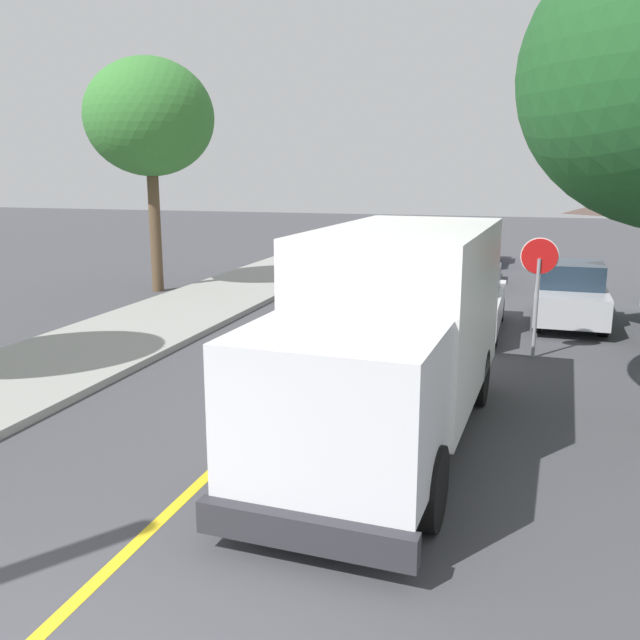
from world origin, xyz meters
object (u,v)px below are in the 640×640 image
object	(u,v)px
parked_car_mid	(461,262)
stop_sign	(538,274)
street_tree_down_block	(150,118)
parked_van_across	(570,294)
box_truck	(395,326)
parked_car_near	(466,300)
parked_car_far	(477,246)

from	to	relation	value
parked_car_mid	stop_sign	distance (m)	10.07
street_tree_down_block	parked_car_mid	bearing A→B (deg)	24.80
parked_car_mid	parked_van_across	world-z (taller)	same
box_truck	parked_car_near	xyz separation A→B (m)	(0.44, 7.65, -0.97)
parked_car_near	stop_sign	distance (m)	2.97
parked_van_across	street_tree_down_block	world-z (taller)	street_tree_down_block
parked_car_far	box_truck	bearing A→B (deg)	-89.45
parked_car_far	parked_van_across	xyz separation A→B (m)	(3.26, -11.68, 0.00)
box_truck	street_tree_down_block	xyz separation A→B (m)	(-10.17, 10.61, 3.95)
parked_van_across	street_tree_down_block	distance (m)	14.17
parked_car_mid	stop_sign	size ratio (longest dim) A/B	1.67
box_truck	parked_car_mid	bearing A→B (deg)	91.35
street_tree_down_block	box_truck	bearing A→B (deg)	-46.20
box_truck	stop_sign	world-z (taller)	box_truck
box_truck	parked_car_near	bearing A→B (deg)	86.70
parked_car_near	parked_car_far	size ratio (longest dim) A/B	1.00
parked_car_near	parked_van_across	xyz separation A→B (m)	(2.61, 1.70, 0.00)
box_truck	parked_car_far	bearing A→B (deg)	90.55
parked_van_across	parked_car_far	bearing A→B (deg)	105.57
parked_car_near	stop_sign	bearing A→B (deg)	-52.78
parked_car_mid	parked_car_far	size ratio (longest dim) A/B	1.00
parked_car_far	stop_sign	xyz separation A→B (m)	(2.32, -15.59, 1.06)
parked_van_across	parked_car_mid	bearing A→B (deg)	120.49
stop_sign	parked_car_far	bearing A→B (deg)	98.47
box_truck	parked_car_mid	xyz separation A→B (m)	(-0.36, 15.14, -0.97)
parked_car_near	parked_van_across	distance (m)	3.12
parked_car_mid	parked_car_far	distance (m)	5.89
parked_car_mid	street_tree_down_block	size ratio (longest dim) A/B	0.58
box_truck	parked_van_across	bearing A→B (deg)	71.92
parked_van_across	stop_sign	world-z (taller)	stop_sign
street_tree_down_block	parked_car_far	bearing A→B (deg)	46.29
parked_car_near	stop_sign	xyz separation A→B (m)	(1.68, -2.21, 1.06)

